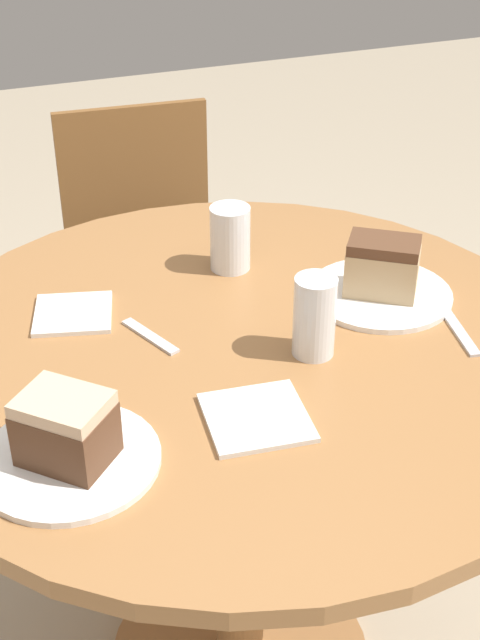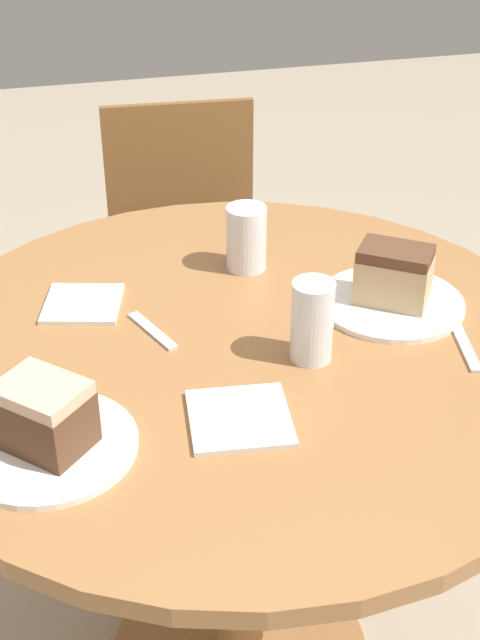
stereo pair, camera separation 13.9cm
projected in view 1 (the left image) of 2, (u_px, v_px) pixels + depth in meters
name	position (u px, v px, depth m)	size (l,w,h in m)	color
table	(240.00, 427.00, 1.50)	(1.07, 1.07, 0.78)	#9E6B3D
chair	(149.00, 271.00, 2.30)	(0.44, 0.44, 0.84)	brown
plate_near	(380.00, 294.00, 1.53)	(0.25, 0.25, 0.01)	white
plate_far	(70.00, 460.00, 1.16)	(0.24, 0.24, 0.01)	white
cake_slice_near	(382.00, 266.00, 1.50)	(0.14, 0.13, 0.10)	tan
cake_slice_far	(65.00, 428.00, 1.14)	(0.14, 0.14, 0.10)	brown
glass_lemonade	(314.00, 321.00, 1.36)	(0.07, 0.07, 0.13)	beige
glass_water	(230.00, 242.00, 1.59)	(0.07, 0.07, 0.12)	silver
napkin_stack	(257.00, 417.00, 1.24)	(0.16, 0.16, 0.01)	silver
fork	(456.00, 326.00, 1.45)	(0.05, 0.17, 0.00)	silver
spoon	(150.00, 336.00, 1.42)	(0.06, 0.13, 0.00)	silver
napkin_side	(73.00, 314.00, 1.48)	(0.16, 0.16, 0.01)	silver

